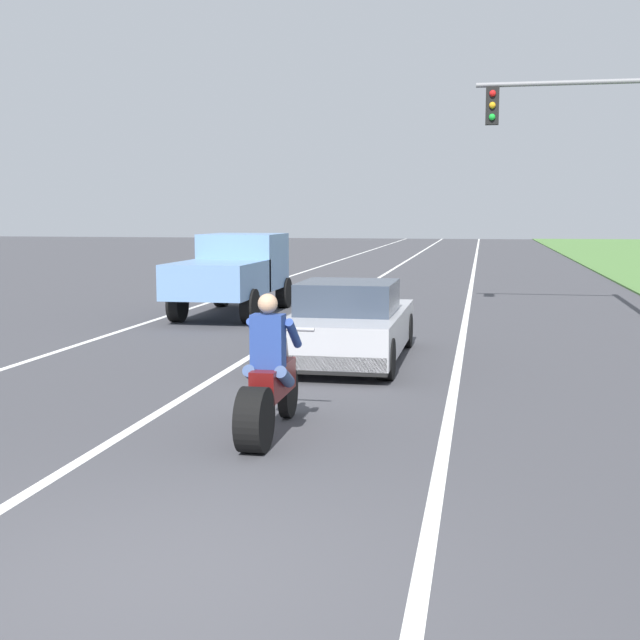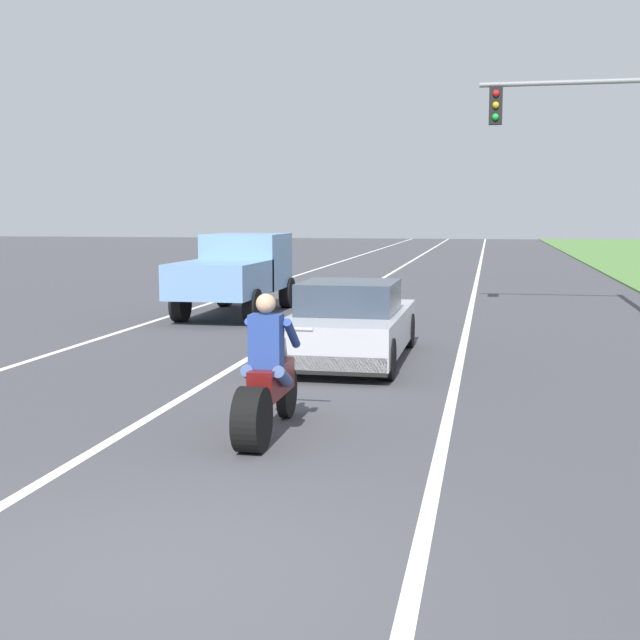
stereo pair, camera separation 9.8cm
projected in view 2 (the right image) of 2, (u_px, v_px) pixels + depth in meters
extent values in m
plane|color=#424247|center=(146.00, 580.00, 5.75)|extent=(160.00, 160.00, 0.00)
cube|color=white|center=(239.00, 294.00, 26.26)|extent=(0.14, 120.00, 0.01)
cube|color=white|center=(473.00, 298.00, 24.84)|extent=(0.14, 120.00, 0.01)
cube|color=white|center=(353.00, 296.00, 25.55)|extent=(0.14, 120.00, 0.01)
cylinder|color=black|center=(252.00, 420.00, 8.80)|extent=(0.28, 0.69, 0.69)
cylinder|color=black|center=(287.00, 392.00, 10.31)|extent=(0.12, 0.63, 0.63)
cube|color=#590F0F|center=(272.00, 380.00, 9.57)|extent=(0.28, 1.10, 0.36)
cylinder|color=#B2B2B7|center=(285.00, 364.00, 10.19)|extent=(0.08, 0.36, 0.73)
cylinder|color=#A5A5AA|center=(285.00, 329.00, 10.11)|extent=(0.70, 0.05, 0.05)
cube|color=navy|center=(266.00, 341.00, 9.28)|extent=(0.36, 0.24, 0.60)
sphere|color=tan|center=(266.00, 303.00, 9.23)|extent=(0.22, 0.22, 0.22)
cylinder|color=#384C7A|center=(252.00, 376.00, 9.40)|extent=(0.14, 0.47, 0.32)
cylinder|color=navy|center=(254.00, 332.00, 9.61)|extent=(0.10, 0.51, 0.40)
cylinder|color=#384C7A|center=(283.00, 377.00, 9.33)|extent=(0.14, 0.47, 0.32)
cylinder|color=navy|center=(292.00, 333.00, 9.53)|extent=(0.10, 0.51, 0.40)
cube|color=#B7B7BC|center=(351.00, 330.00, 14.29)|extent=(1.80, 4.30, 0.64)
cube|color=#333D4C|center=(349.00, 297.00, 14.02)|extent=(1.56, 1.70, 0.52)
cube|color=black|center=(328.00, 365.00, 12.33)|extent=(1.76, 0.20, 0.28)
cylinder|color=black|center=(323.00, 328.00, 16.03)|extent=(0.24, 0.64, 0.64)
cylinder|color=black|center=(407.00, 330.00, 15.72)|extent=(0.24, 0.64, 0.64)
cylinder|color=black|center=(283.00, 356.00, 12.92)|extent=(0.24, 0.64, 0.64)
cylinder|color=black|center=(386.00, 359.00, 12.60)|extent=(0.24, 0.64, 0.64)
cube|color=#6B93C6|center=(247.00, 261.00, 21.65)|extent=(1.90, 2.10, 1.40)
cube|color=#333D4C|center=(251.00, 246.00, 21.94)|extent=(1.67, 0.29, 0.57)
cube|color=#6B93C6|center=(220.00, 279.00, 19.50)|extent=(1.90, 2.70, 0.80)
cylinder|color=black|center=(225.00, 292.00, 22.71)|extent=(0.28, 0.80, 0.80)
cylinder|color=black|center=(287.00, 293.00, 22.37)|extent=(0.28, 0.80, 0.80)
cylinder|color=black|center=(180.00, 305.00, 19.45)|extent=(0.28, 0.80, 0.80)
cylinder|color=black|center=(253.00, 306.00, 19.11)|extent=(0.28, 0.80, 0.80)
cylinder|color=gray|center=(569.00, 82.00, 20.02)|extent=(4.21, 0.12, 0.12)
cube|color=black|center=(496.00, 106.00, 20.41)|extent=(0.32, 0.24, 0.90)
sphere|color=red|center=(496.00, 93.00, 20.24)|extent=(0.16, 0.16, 0.16)
sphere|color=orange|center=(496.00, 105.00, 20.28)|extent=(0.16, 0.16, 0.16)
sphere|color=green|center=(495.00, 117.00, 20.31)|extent=(0.16, 0.16, 0.16)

